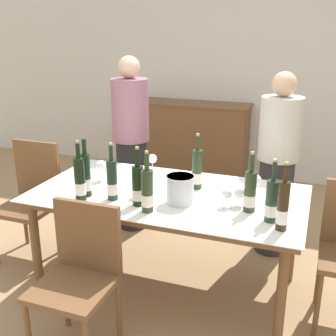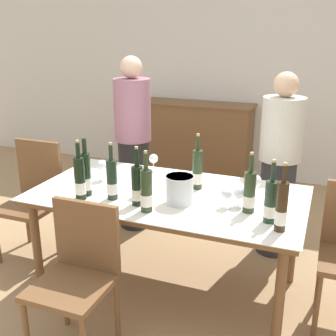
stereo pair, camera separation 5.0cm
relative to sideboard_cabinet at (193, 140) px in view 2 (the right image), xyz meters
The scene contains 24 objects.
ground_plane 2.54m from the sideboard_cabinet, 76.02° to the right, with size 12.00×12.00×0.00m, color #A37F56.
back_wall 1.14m from the sideboard_cabinet, 25.69° to the left, with size 8.00×0.10×2.80m.
sideboard_cabinet is the anchor object (origin of this frame).
dining_table 2.50m from the sideboard_cabinet, 76.02° to the right, with size 1.85×0.99×0.75m.
ice_bucket 2.69m from the sideboard_cabinet, 73.95° to the right, with size 0.19×0.19×0.18m.
wine_bottle_0 2.97m from the sideboard_cabinet, 63.34° to the right, with size 0.08×0.08×0.38m.
wine_bottle_1 3.08m from the sideboard_cabinet, 62.94° to the right, with size 0.06×0.06×0.40m.
wine_bottle_2 2.43m from the sideboard_cabinet, 71.42° to the right, with size 0.07×0.07×0.40m.
wine_bottle_3 2.75m from the sideboard_cabinet, 79.53° to the right, with size 0.08×0.08×0.39m.
wine_bottle_4 2.77m from the sideboard_cabinet, 87.75° to the right, with size 0.07×0.07×0.40m.
wine_bottle_5 2.82m from the sideboard_cabinet, 65.06° to the right, with size 0.07×0.07×0.38m.
wine_bottle_6 2.70m from the sideboard_cabinet, 83.55° to the right, with size 0.07×0.07×0.39m.
wine_bottle_7 2.84m from the sideboard_cabinet, 77.90° to the right, with size 0.07×0.07×0.39m.
wine_bottle_8 2.69m from the sideboard_cabinet, 87.67° to the right, with size 0.07×0.07×0.40m.
wine_glass_0 2.39m from the sideboard_cabinet, 88.59° to the right, with size 0.08×0.08×0.16m.
wine_glass_1 2.73m from the sideboard_cabinet, 65.94° to the right, with size 0.08×0.08×0.13m.
wine_glass_2 2.60m from the sideboard_cabinet, 62.96° to the right, with size 0.09×0.09×0.16m.
wine_glass_3 2.75m from the sideboard_cabinet, 67.71° to the right, with size 0.07×0.07×0.13m.
wine_glass_4 2.10m from the sideboard_cabinet, 80.78° to the right, with size 0.07×0.07×0.14m.
wine_glass_5 2.62m from the sideboard_cabinet, 80.03° to the right, with size 0.08×0.08×0.15m.
chair_near_front 3.16m from the sideboard_cabinet, 83.96° to the right, with size 0.42×0.42×0.88m.
chair_left_end 2.41m from the sideboard_cabinet, 104.82° to the right, with size 0.42×0.42×0.96m.
person_host 1.61m from the sideboard_cabinet, 92.48° to the right, with size 0.33×0.33×1.60m.
person_guest_left 2.04m from the sideboard_cabinet, 52.07° to the right, with size 0.33×0.33×1.51m.
Camera 2 is at (0.98, -2.50, 1.82)m, focal length 45.00 mm.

